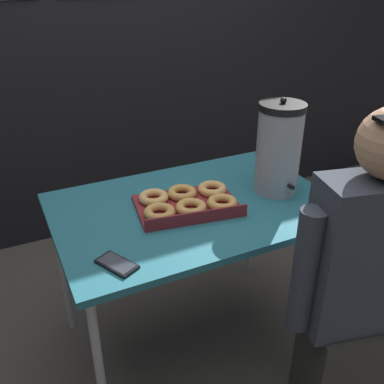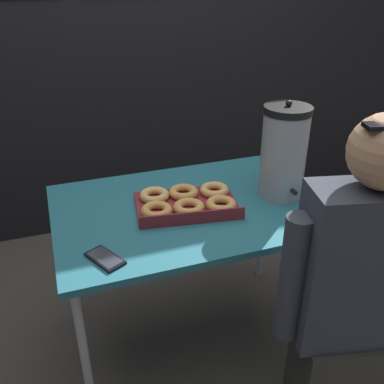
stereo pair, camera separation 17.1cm
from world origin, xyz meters
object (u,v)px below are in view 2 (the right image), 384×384
(coffee_urn, at_px, (284,152))
(donut_box, at_px, (187,202))
(cell_phone, at_px, (105,258))
(person_seated, at_px, (353,302))

(coffee_urn, bearing_deg, donut_box, 176.25)
(donut_box, xyz_separation_m, cell_phone, (-0.37, -0.24, -0.02))
(cell_phone, relative_size, person_seated, 0.13)
(coffee_urn, distance_m, person_seated, 0.64)
(cell_phone, bearing_deg, donut_box, 6.59)
(coffee_urn, distance_m, cell_phone, 0.83)
(coffee_urn, bearing_deg, person_seated, -92.46)
(coffee_urn, relative_size, person_seated, 0.32)
(donut_box, distance_m, coffee_urn, 0.44)
(cell_phone, xyz_separation_m, person_seated, (0.75, -0.33, -0.13))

